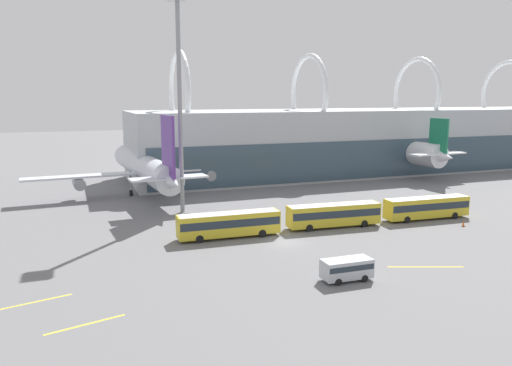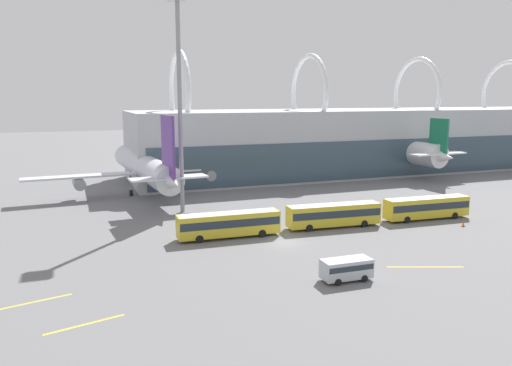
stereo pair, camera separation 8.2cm
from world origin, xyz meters
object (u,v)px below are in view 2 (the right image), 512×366
at_px(shuttle_bus_0, 229,223).
at_px(traffic_cone_0, 463,224).
at_px(shuttle_bus_1, 334,214).
at_px(service_van_foreground, 346,268).
at_px(floodlight_mast, 179,83).
at_px(shuttle_bus_2, 427,206).
at_px(airliner_at_gate_far, 392,150).
at_px(airliner_at_gate_near, 146,167).

bearing_deg(shuttle_bus_0, traffic_cone_0, -8.85).
bearing_deg(shuttle_bus_1, shuttle_bus_0, -176.67).
xyz_separation_m(service_van_foreground, floodlight_mast, (-8.61, 34.46, 18.46)).
relative_size(shuttle_bus_1, service_van_foreground, 2.66).
bearing_deg(floodlight_mast, shuttle_bus_2, -27.87).
bearing_deg(airliner_at_gate_far, airliner_at_gate_near, 91.84).
bearing_deg(shuttle_bus_2, shuttle_bus_0, -179.08).
distance_m(shuttle_bus_2, floodlight_mast, 40.71).
xyz_separation_m(airliner_at_gate_far, shuttle_bus_1, (-37.61, -39.30, -3.43)).
bearing_deg(service_van_foreground, traffic_cone_0, 26.32).
bearing_deg(airliner_at_gate_far, service_van_foreground, 136.62).
relative_size(shuttle_bus_1, shuttle_bus_2, 1.00).
distance_m(airliner_at_gate_near, floodlight_mast, 22.38).
bearing_deg(traffic_cone_0, airliner_at_gate_far, 65.55).
xyz_separation_m(airliner_at_gate_far, shuttle_bus_0, (-52.58, -39.08, -3.43)).
relative_size(airliner_at_gate_far, shuttle_bus_0, 3.11).
xyz_separation_m(airliner_at_gate_near, floodlight_mast, (2.99, -16.55, 14.76)).
xyz_separation_m(shuttle_bus_2, service_van_foreground, (-23.75, -17.35, -0.62)).
xyz_separation_m(shuttle_bus_0, floodlight_mast, (-2.41, 16.16, 17.83)).
distance_m(shuttle_bus_1, service_van_foreground, 20.11).
bearing_deg(service_van_foreground, shuttle_bus_1, 65.27).
height_order(airliner_at_gate_near, floodlight_mast, floodlight_mast).
xyz_separation_m(airliner_at_gate_near, airliner_at_gate_far, (57.98, 6.37, 0.36)).
height_order(airliner_at_gate_far, shuttle_bus_0, airliner_at_gate_far).
height_order(airliner_at_gate_near, service_van_foreground, airliner_at_gate_near).
bearing_deg(floodlight_mast, service_van_foreground, -75.98).
distance_m(airliner_at_gate_far, shuttle_bus_2, 46.12).
height_order(shuttle_bus_0, traffic_cone_0, shuttle_bus_0).
distance_m(shuttle_bus_0, shuttle_bus_1, 14.97).
bearing_deg(floodlight_mast, airliner_at_gate_near, 100.24).
bearing_deg(airliner_at_gate_far, floodlight_mast, 108.20).
height_order(shuttle_bus_0, shuttle_bus_1, same).
height_order(shuttle_bus_0, floodlight_mast, floodlight_mast).
xyz_separation_m(shuttle_bus_0, shuttle_bus_2, (29.94, -0.95, 0.00)).
xyz_separation_m(airliner_at_gate_near, service_van_foreground, (11.59, -51.01, -3.69)).
relative_size(shuttle_bus_2, service_van_foreground, 2.65).
bearing_deg(airliner_at_gate_near, shuttle_bus_0, -174.66).
relative_size(airliner_at_gate_far, service_van_foreground, 8.25).
bearing_deg(service_van_foreground, airliner_at_gate_near, 103.97).
xyz_separation_m(airliner_at_gate_far, shuttle_bus_2, (-22.64, -40.04, -3.43)).
distance_m(service_van_foreground, floodlight_mast, 40.02).
bearing_deg(shuttle_bus_1, shuttle_bus_2, 1.35).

